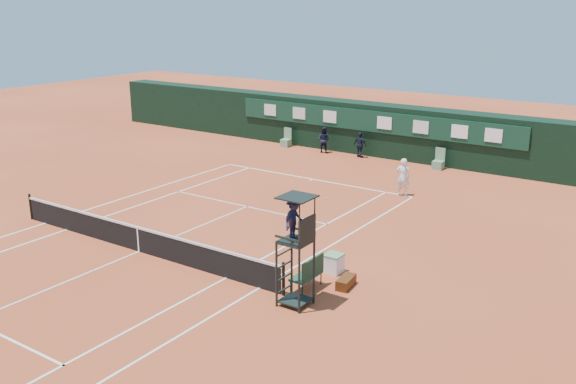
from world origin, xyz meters
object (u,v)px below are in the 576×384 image
object	(u,v)px
umpire_chair	(295,228)
cooler	(334,263)
tennis_net	(138,238)
player	(403,177)
player_bench	(309,272)

from	to	relation	value
umpire_chair	cooler	distance (m)	3.48
umpire_chair	cooler	world-z (taller)	umpire_chair
tennis_net	cooler	size ratio (longest dim) A/B	20.00
cooler	player	world-z (taller)	player
tennis_net	player_bench	xyz separation A→B (m)	(6.83, 0.79, 0.09)
tennis_net	cooler	world-z (taller)	tennis_net
cooler	player	distance (m)	9.64
tennis_net	umpire_chair	distance (m)	7.32
player_bench	cooler	world-z (taller)	player_bench
player_bench	player	distance (m)	11.23
tennis_net	cooler	bearing A→B (deg)	19.53
player_bench	cooler	xyz separation A→B (m)	(-0.05, 1.62, -0.27)
player_bench	cooler	size ratio (longest dim) A/B	1.86
player_bench	player	xyz separation A→B (m)	(-1.87, 11.07, 0.30)
tennis_net	player_bench	bearing A→B (deg)	6.59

